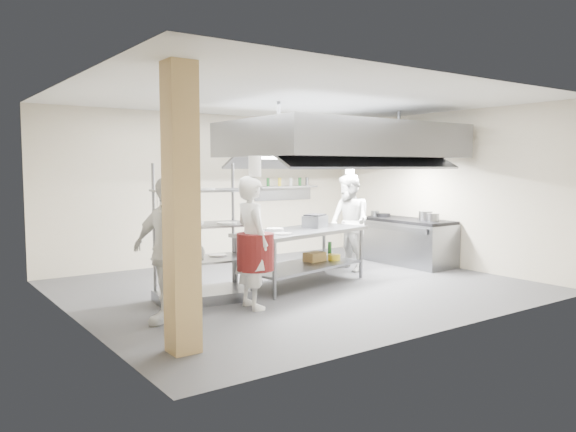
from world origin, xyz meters
TOP-DOWN VIEW (x-y plane):
  - floor at (0.00, 0.00)m, footprint 7.00×7.00m
  - ceiling at (0.00, 0.00)m, footprint 7.00×7.00m
  - wall_back at (0.00, 3.00)m, footprint 7.00×0.00m
  - wall_left at (-3.50, 0.00)m, footprint 0.00×6.00m
  - wall_right at (3.50, 0.00)m, footprint 0.00×6.00m
  - column at (-2.90, -1.90)m, footprint 0.30×0.30m
  - exhaust_hood at (1.30, 0.40)m, footprint 4.00×2.50m
  - hood_strip_a at (0.40, 0.40)m, footprint 1.60×0.12m
  - hood_strip_b at (2.20, 0.40)m, footprint 1.60×0.12m
  - wall_shelf at (1.80, 2.84)m, footprint 1.50×0.28m
  - island at (0.16, 0.11)m, footprint 2.53×1.48m
  - island_worktop at (0.16, 0.11)m, footprint 2.53×1.48m
  - island_undershelf at (0.16, 0.11)m, footprint 2.32×1.34m
  - pass_rack at (-1.70, 0.01)m, footprint 1.41×0.94m
  - cooking_range at (3.08, 0.50)m, footprint 0.80×2.00m
  - range_top at (3.08, 0.50)m, footprint 0.78×1.96m
  - chef_head at (-1.34, -0.75)m, footprint 0.49×0.69m
  - chef_line at (1.60, 0.56)m, footprint 0.80×0.97m
  - chef_plating at (-2.60, -0.84)m, footprint 0.87×1.16m
  - griddle at (0.56, 0.27)m, footprint 0.50×0.46m
  - wicker_basket at (0.57, 0.28)m, footprint 0.38×0.29m
  - stockpot at (3.09, 0.03)m, footprint 0.26×0.26m
  - plate_stack at (-1.70, 0.01)m, footprint 0.28×0.28m

SIDE VIEW (x-z plane):
  - floor at x=0.00m, z-range 0.00..0.00m
  - island_undershelf at x=0.16m, z-range 0.28..0.32m
  - wicker_basket at x=0.57m, z-range 0.32..0.47m
  - cooking_range at x=3.08m, z-range 0.00..0.84m
  - island at x=0.16m, z-range 0.00..0.91m
  - plate_stack at x=-1.70m, z-range 0.61..0.66m
  - range_top at x=3.08m, z-range 0.84..0.90m
  - island_worktop at x=0.16m, z-range 0.85..0.91m
  - chef_line at x=1.60m, z-range 0.00..1.81m
  - chef_head at x=-1.34m, z-range 0.00..1.81m
  - chef_plating at x=-2.60m, z-range 0.00..1.83m
  - stockpot at x=3.09m, z-range 0.90..1.08m
  - pass_rack at x=-1.70m, z-range 0.00..1.99m
  - griddle at x=0.56m, z-range 0.91..1.11m
  - wall_back at x=0.00m, z-range -2.00..5.00m
  - wall_left at x=-3.50m, z-range -1.50..4.50m
  - wall_right at x=3.50m, z-range -1.50..4.50m
  - column at x=-2.90m, z-range 0.00..3.00m
  - wall_shelf at x=1.80m, z-range 1.48..1.52m
  - hood_strip_a at x=0.40m, z-range 2.06..2.10m
  - hood_strip_b at x=2.20m, z-range 2.06..2.10m
  - exhaust_hood at x=1.30m, z-range 2.10..2.70m
  - ceiling at x=0.00m, z-range 3.00..3.00m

